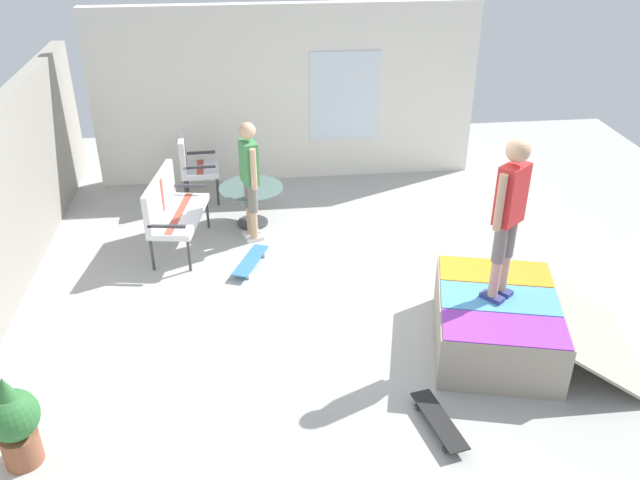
# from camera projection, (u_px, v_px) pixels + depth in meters

# --- Properties ---
(ground_plane) EXTENTS (12.00, 12.00, 0.10)m
(ground_plane) POSITION_uv_depth(u_px,v_px,m) (354.00, 305.00, 7.90)
(ground_plane) COLOR #A8A8A3
(house_facade) EXTENTS (0.23, 6.00, 2.76)m
(house_facade) POSITION_uv_depth(u_px,v_px,m) (288.00, 94.00, 10.47)
(house_facade) COLOR white
(house_facade) RESTS_ON ground_plane
(skate_ramp) EXTENTS (2.03, 2.35, 0.61)m
(skate_ramp) POSITION_uv_depth(u_px,v_px,m) (499.00, 322.00, 7.00)
(skate_ramp) COLOR gray
(skate_ramp) RESTS_ON ground_plane
(patio_bench) EXTENTS (1.32, 0.75, 1.02)m
(patio_bench) POSITION_uv_depth(u_px,v_px,m) (170.00, 206.00, 8.71)
(patio_bench) COLOR #38383D
(patio_bench) RESTS_ON ground_plane
(patio_chair_near_house) EXTENTS (0.64, 0.57, 1.02)m
(patio_chair_near_house) POSITION_uv_depth(u_px,v_px,m) (192.00, 162.00, 10.05)
(patio_chair_near_house) COLOR #38383D
(patio_chair_near_house) RESTS_ON ground_plane
(patio_table) EXTENTS (0.90, 0.90, 0.57)m
(patio_table) POSITION_uv_depth(u_px,v_px,m) (251.00, 198.00, 9.42)
(patio_table) COLOR #38383D
(patio_table) RESTS_ON ground_plane
(person_watching) EXTENTS (0.47, 0.31, 1.66)m
(person_watching) POSITION_uv_depth(u_px,v_px,m) (249.00, 173.00, 8.78)
(person_watching) COLOR silver
(person_watching) RESTS_ON ground_plane
(person_skater) EXTENTS (0.36, 0.39, 1.71)m
(person_skater) POSITION_uv_depth(u_px,v_px,m) (509.00, 209.00, 6.40)
(person_skater) COLOR navy
(person_skater) RESTS_ON skate_ramp
(skateboard_by_bench) EXTENTS (0.82, 0.49, 0.10)m
(skateboard_by_bench) POSITION_uv_depth(u_px,v_px,m) (251.00, 261.00, 8.53)
(skateboard_by_bench) COLOR #3372B2
(skateboard_by_bench) RESTS_ON ground_plane
(skateboard_spare) EXTENTS (0.82, 0.36, 0.10)m
(skateboard_spare) POSITION_uv_depth(u_px,v_px,m) (439.00, 421.00, 6.05)
(skateboard_spare) COLOR black
(skateboard_spare) RESTS_ON ground_plane
(potted_plant) EXTENTS (0.44, 0.44, 0.92)m
(potted_plant) POSITION_uv_depth(u_px,v_px,m) (14.00, 420.00, 5.53)
(potted_plant) COLOR brown
(potted_plant) RESTS_ON ground_plane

